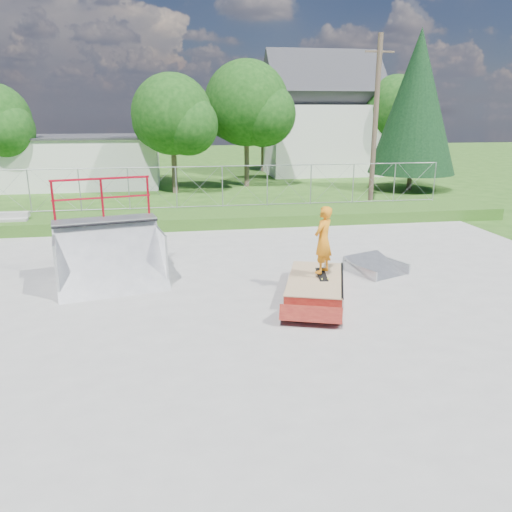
{
  "coord_description": "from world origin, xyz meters",
  "views": [
    {
      "loc": [
        -2.16,
        -11.25,
        4.56
      ],
      "look_at": [
        -0.19,
        0.5,
        1.1
      ],
      "focal_mm": 35.0,
      "sensor_mm": 36.0,
      "label": 1
    }
  ],
  "objects": [
    {
      "name": "ground",
      "position": [
        0.0,
        0.0,
        0.0
      ],
      "size": [
        120.0,
        120.0,
        0.0
      ],
      "primitive_type": "plane",
      "color": "#285217",
      "rests_on": "ground"
    },
    {
      "name": "concrete_pad",
      "position": [
        0.0,
        0.0,
        0.02
      ],
      "size": [
        20.0,
        16.0,
        0.04
      ],
      "primitive_type": "cube",
      "color": "#959593",
      "rests_on": "ground"
    },
    {
      "name": "grass_berm",
      "position": [
        0.0,
        9.5,
        0.25
      ],
      "size": [
        24.0,
        3.0,
        0.5
      ],
      "primitive_type": "cube",
      "color": "#285217",
      "rests_on": "ground"
    },
    {
      "name": "grind_box",
      "position": [
        1.38,
        0.54,
        0.21
      ],
      "size": [
        2.23,
        3.15,
        0.42
      ],
      "rotation": [
        0.0,
        0.0,
        -0.33
      ],
      "color": "maroon",
      "rests_on": "concrete_pad"
    },
    {
      "name": "quarter_pipe",
      "position": [
        -3.9,
        2.08,
        1.39
      ],
      "size": [
        3.21,
        2.88,
        2.78
      ],
      "primitive_type": null,
      "rotation": [
        0.0,
        0.0,
        0.21
      ],
      "color": "#9C9FA4",
      "rests_on": "concrete_pad"
    },
    {
      "name": "flat_bank_ramp",
      "position": [
        3.62,
        1.88,
        0.21
      ],
      "size": [
        1.8,
        1.85,
        0.42
      ],
      "primitive_type": null,
      "rotation": [
        0.0,
        0.0,
        0.39
      ],
      "color": "#9C9FA4",
      "rests_on": "concrete_pad"
    },
    {
      "name": "skateboard",
      "position": [
        1.57,
        0.62,
        0.47
      ],
      "size": [
        0.31,
        0.81,
        0.13
      ],
      "primitive_type": "cube",
      "rotation": [
        0.14,
        0.0,
        -0.12
      ],
      "color": "black",
      "rests_on": "grind_box"
    },
    {
      "name": "skater",
      "position": [
        1.57,
        0.62,
        1.34
      ],
      "size": [
        0.74,
        0.74,
        1.74
      ],
      "primitive_type": "imported",
      "rotation": [
        0.0,
        0.0,
        3.92
      ],
      "color": "orange",
      "rests_on": "grind_box"
    },
    {
      "name": "concrete_stairs",
      "position": [
        -8.5,
        8.7,
        0.4
      ],
      "size": [
        1.5,
        1.6,
        0.8
      ],
      "primitive_type": null,
      "color": "#959593",
      "rests_on": "ground"
    },
    {
      "name": "chain_link_fence",
      "position": [
        0.0,
        10.5,
        1.4
      ],
      "size": [
        20.0,
        0.06,
        1.8
      ],
      "primitive_type": null,
      "color": "#919499",
      "rests_on": "grass_berm"
    },
    {
      "name": "utility_building_flat",
      "position": [
        -8.0,
        22.0,
        1.5
      ],
      "size": [
        10.0,
        6.0,
        3.0
      ],
      "primitive_type": "cube",
      "color": "white",
      "rests_on": "ground"
    },
    {
      "name": "gable_house",
      "position": [
        9.0,
        26.0,
        3.84
      ],
      "size": [
        8.4,
        6.08,
        8.94
      ],
      "color": "white",
      "rests_on": "ground"
    },
    {
      "name": "utility_pole",
      "position": [
        7.5,
        12.0,
        4.0
      ],
      "size": [
        0.24,
        0.24,
        8.0
      ],
      "primitive_type": "cylinder",
      "color": "brown",
      "rests_on": "ground"
    },
    {
      "name": "tree_left_near",
      "position": [
        -1.75,
        17.83,
        4.24
      ],
      "size": [
        4.76,
        4.48,
        6.65
      ],
      "color": "brown",
      "rests_on": "ground"
    },
    {
      "name": "tree_center",
      "position": [
        2.78,
        19.81,
        4.85
      ],
      "size": [
        5.44,
        5.12,
        7.6
      ],
      "color": "brown",
      "rests_on": "ground"
    },
    {
      "name": "tree_right_far",
      "position": [
        14.27,
        23.82,
        4.54
      ],
      "size": [
        5.1,
        4.8,
        7.12
      ],
      "color": "brown",
      "rests_on": "ground"
    },
    {
      "name": "tree_back_mid",
      "position": [
        5.21,
        27.86,
        3.63
      ],
      "size": [
        4.08,
        3.84,
        5.7
      ],
      "color": "brown",
      "rests_on": "ground"
    },
    {
      "name": "conifer_tree",
      "position": [
        12.0,
        17.0,
        5.05
      ],
      "size": [
        5.04,
        5.04,
        9.1
      ],
      "color": "brown",
      "rests_on": "ground"
    }
  ]
}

